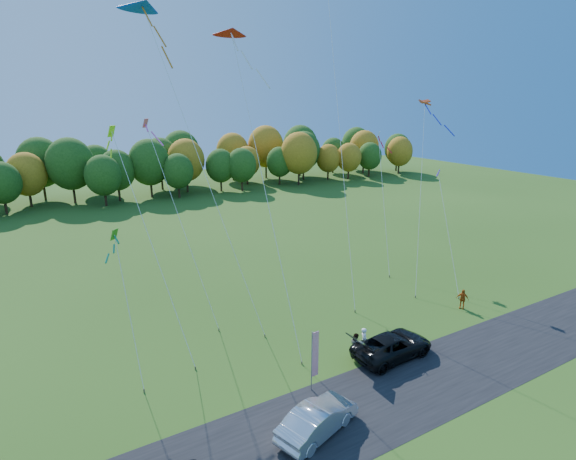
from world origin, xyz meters
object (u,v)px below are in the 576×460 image
silver_sedan (318,419)px  person_east (462,299)px  feather_flag (314,354)px  black_suv (392,346)px

silver_sedan → person_east: person_east is taller
person_east → feather_flag: (-15.41, -2.66, 1.40)m
person_east → black_suv: bearing=-109.5°
black_suv → silver_sedan: silver_sedan is taller
feather_flag → person_east: bearing=9.8°
black_suv → person_east: bearing=-78.0°
silver_sedan → black_suv: bearing=-84.9°
person_east → feather_flag: bearing=-114.0°
silver_sedan → feather_flag: bearing=-48.0°
person_east → feather_flag: size_ratio=0.44×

